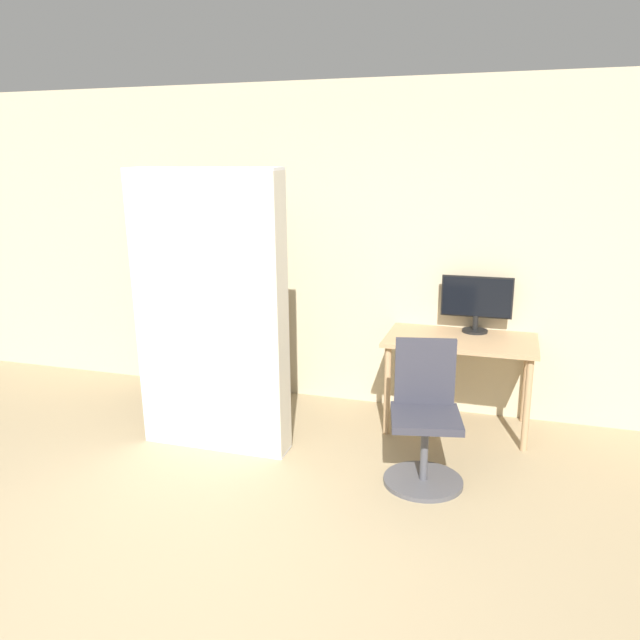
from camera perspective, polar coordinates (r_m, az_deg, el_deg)
The scene contains 7 objects.
ground_plane at distance 3.29m, azimuth -13.84°, elevation -24.63°, with size 16.00×16.00×0.00m, color #9E8966.
wall_back at distance 5.34m, azimuth 1.60°, elevation 6.65°, with size 8.00×0.06×2.70m.
desk at distance 4.95m, azimuth 12.69°, elevation -2.75°, with size 1.14×0.68×0.74m.
monitor at distance 5.07m, azimuth 14.13°, elevation 1.73°, with size 0.55×0.20×0.45m.
office_chair at distance 4.17m, azimuth 9.54°, elevation -9.56°, with size 0.52×0.52×0.93m.
bookshelf at distance 5.74m, azimuth -10.43°, elevation 1.75°, with size 0.90×0.29×1.67m.
mattress_near at distance 4.46m, azimuth -9.93°, elevation 0.55°, with size 1.10×0.28×2.02m.
Camera 1 is at (1.41, -2.17, 2.03)m, focal length 35.00 mm.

